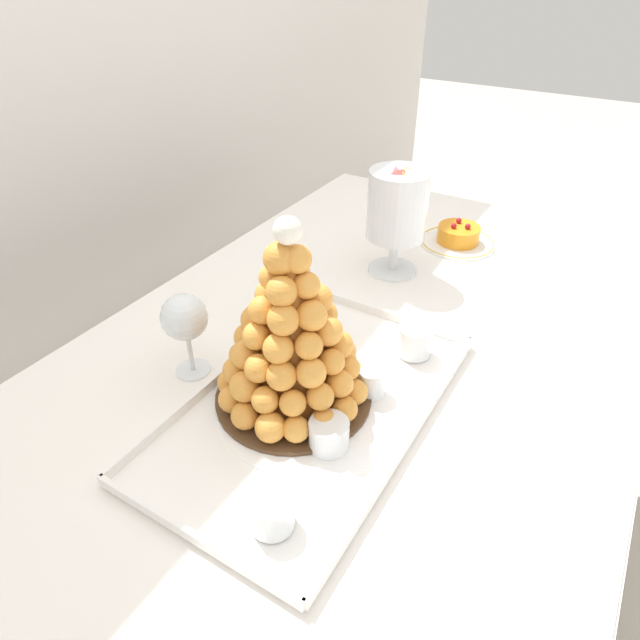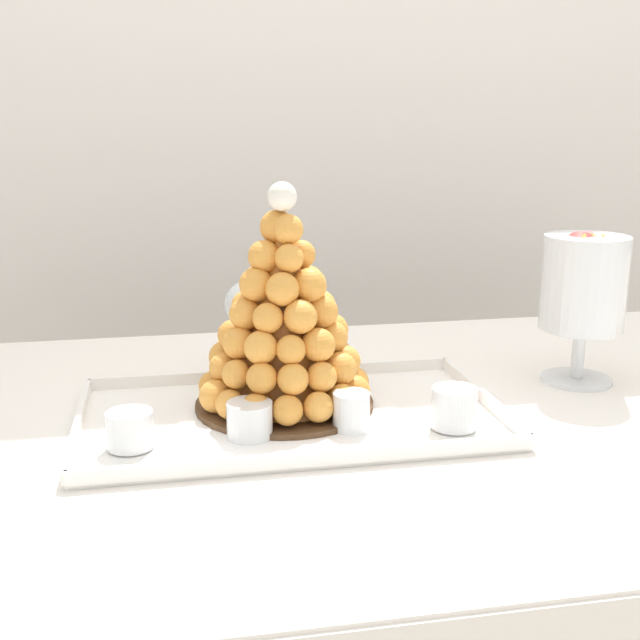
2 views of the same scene
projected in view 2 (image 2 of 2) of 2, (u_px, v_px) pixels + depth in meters
backdrop_wall at (319, 81)px, 1.95m from camera, size 4.80×0.10×2.50m
buffet_table at (440, 463)px, 1.19m from camera, size 1.49×0.95×0.76m
serving_tray at (290, 417)px, 1.11m from camera, size 0.57×0.34×0.02m
croquembouche at (284, 324)px, 1.12m from camera, size 0.25×0.25×0.32m
dessert_cup_left at (130, 431)px, 1.00m from camera, size 0.06×0.06×0.05m
dessert_cup_mid_left at (250, 421)px, 1.03m from camera, size 0.06×0.06×0.05m
dessert_cup_centre at (351, 413)px, 1.06m from camera, size 0.05×0.05×0.05m
dessert_cup_mid_right at (454, 409)px, 1.06m from camera, size 0.06×0.06×0.05m
macaron_goblet at (584, 285)px, 1.24m from camera, size 0.13×0.13×0.25m
wine_glass at (249, 307)px, 1.30m from camera, size 0.08×0.08×0.15m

